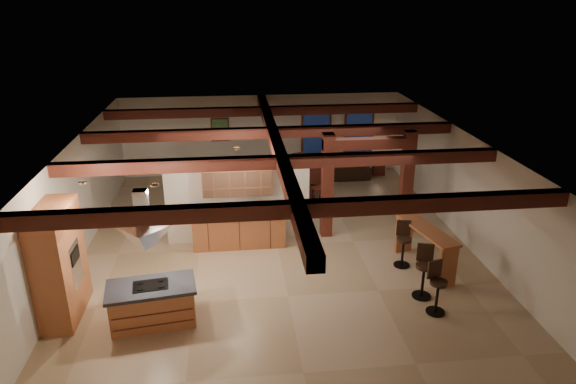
% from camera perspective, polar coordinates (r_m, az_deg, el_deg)
% --- Properties ---
extents(ground, '(12.00, 12.00, 0.00)m').
position_cam_1_polar(ground, '(13.77, -1.18, -5.94)').
color(ground, tan).
rests_on(ground, ground).
extents(room_walls, '(12.00, 12.00, 12.00)m').
position_cam_1_polar(room_walls, '(13.05, -1.24, 1.03)').
color(room_walls, beige).
rests_on(room_walls, ground).
extents(ceiling_beams, '(10.00, 12.00, 0.28)m').
position_cam_1_polar(ceiling_beams, '(12.75, -1.27, 5.16)').
color(ceiling_beams, '#431A10').
rests_on(ceiling_beams, room_walls).
extents(timber_posts, '(2.50, 0.30, 2.90)m').
position_cam_1_polar(timber_posts, '(13.95, 8.85, 2.06)').
color(timber_posts, '#431A10').
rests_on(timber_posts, ground).
extents(partition_wall, '(3.80, 0.18, 2.20)m').
position_cam_1_polar(partition_wall, '(13.72, -5.57, -1.08)').
color(partition_wall, beige).
rests_on(partition_wall, ground).
extents(pantry_cabinet, '(0.67, 1.60, 2.40)m').
position_cam_1_polar(pantry_cabinet, '(11.44, -24.05, -7.22)').
color(pantry_cabinet, '#AA5E37').
rests_on(pantry_cabinet, ground).
extents(back_counter, '(2.50, 0.66, 0.94)m').
position_cam_1_polar(back_counter, '(13.62, -5.44, -4.14)').
color(back_counter, '#AA5E37').
rests_on(back_counter, ground).
extents(upper_display_cabinet, '(1.80, 0.36, 0.95)m').
position_cam_1_polar(upper_display_cabinet, '(13.28, -5.67, 1.60)').
color(upper_display_cabinet, '#AA5E37').
rests_on(upper_display_cabinet, partition_wall).
extents(range_hood, '(1.10, 1.10, 1.40)m').
position_cam_1_polar(range_hood, '(10.30, -15.52, -5.60)').
color(range_hood, silver).
rests_on(range_hood, room_walls).
extents(back_windows, '(2.70, 0.07, 1.70)m').
position_cam_1_polar(back_windows, '(19.15, 5.54, 6.69)').
color(back_windows, '#431A10').
rests_on(back_windows, room_walls).
extents(framed_art, '(0.65, 0.05, 0.85)m').
position_cam_1_polar(framed_art, '(18.71, -7.54, 6.89)').
color(framed_art, '#431A10').
rests_on(framed_art, room_walls).
extents(recessed_cans, '(3.16, 2.46, 0.03)m').
position_cam_1_polar(recessed_cans, '(10.92, -13.70, 2.34)').
color(recessed_cans, silver).
rests_on(recessed_cans, room_walls).
extents(kitchen_island, '(1.86, 1.17, 0.87)m').
position_cam_1_polar(kitchen_island, '(10.95, -14.82, -11.89)').
color(kitchen_island, '#AA5E37').
rests_on(kitchen_island, ground).
extents(dining_table, '(1.91, 1.24, 0.63)m').
position_cam_1_polar(dining_table, '(16.66, -0.24, 0.25)').
color(dining_table, '#371D0D').
rests_on(dining_table, ground).
extents(sofa, '(2.17, 0.86, 0.63)m').
position_cam_1_polar(sofa, '(18.64, 5.75, 2.47)').
color(sofa, black).
rests_on(sofa, ground).
extents(microwave, '(0.46, 0.33, 0.24)m').
position_cam_1_polar(microwave, '(13.39, -3.66, -1.80)').
color(microwave, '#B0B0B5').
rests_on(microwave, back_counter).
extents(bar_counter, '(0.97, 2.10, 1.07)m').
position_cam_1_polar(bar_counter, '(12.81, 15.00, -5.32)').
color(bar_counter, '#AA5E37').
rests_on(bar_counter, ground).
extents(side_table, '(0.48, 0.48, 0.54)m').
position_cam_1_polar(side_table, '(19.27, 10.01, 2.74)').
color(side_table, '#431A10').
rests_on(side_table, ground).
extents(table_lamp, '(0.25, 0.25, 0.30)m').
position_cam_1_polar(table_lamp, '(19.12, 10.10, 4.11)').
color(table_lamp, black).
rests_on(table_lamp, side_table).
extents(bar_stool_a, '(0.42, 0.43, 1.15)m').
position_cam_1_polar(bar_stool_a, '(11.27, 16.20, -10.15)').
color(bar_stool_a, black).
rests_on(bar_stool_a, ground).
extents(bar_stool_b, '(0.45, 0.46, 1.21)m').
position_cam_1_polar(bar_stool_b, '(11.73, 14.85, -8.50)').
color(bar_stool_b, black).
rests_on(bar_stool_b, ground).
extents(bar_stool_c, '(0.40, 0.42, 1.15)m').
position_cam_1_polar(bar_stool_c, '(12.88, 12.68, -5.63)').
color(bar_stool_c, black).
rests_on(bar_stool_c, ground).
extents(dining_chairs, '(2.64, 2.64, 1.32)m').
position_cam_1_polar(dining_chairs, '(16.54, -0.25, 1.39)').
color(dining_chairs, '#431A10').
rests_on(dining_chairs, ground).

